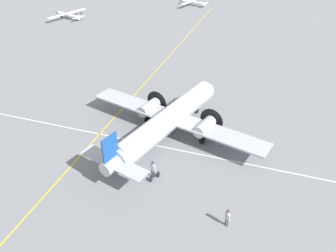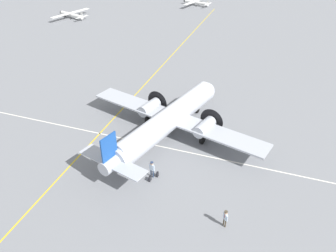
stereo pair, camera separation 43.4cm
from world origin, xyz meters
name	(u,v)px [view 2 (the right image)]	position (x,y,z in m)	size (l,w,h in m)	color
ground_plane	(168,138)	(0.00, 0.00, 0.00)	(300.00, 300.00, 0.00)	slate
apron_line_eastwest	(107,125)	(0.00, -7.84, 0.00)	(120.00, 0.16, 0.01)	gold
apron_line_northsouth	(162,147)	(1.88, 0.00, 0.00)	(0.16, 120.00, 0.01)	silver
airliner_main	(170,118)	(-0.37, 0.10, 2.46)	(19.93, 22.29, 5.58)	#ADB2BC
crew_foreground	(225,217)	(10.39, 8.59, 1.09)	(0.44, 0.45, 1.73)	#473D2D
passenger_boarding	(152,168)	(6.77, 0.73, 1.15)	(0.37, 0.61, 1.84)	navy
suitcase_near_door	(157,174)	(6.57, 1.19, 0.26)	(0.34, 0.18, 0.55)	#232328
suitcase_upright_spare	(150,179)	(7.38, 0.74, 0.26)	(0.45, 0.18, 0.56)	#232328
light_aircraft_distant	(71,15)	(-39.44, -38.65, 0.86)	(10.96, 8.37, 2.12)	white
light_aircraft_taxiing	(196,2)	(-61.63, -13.53, 0.85)	(10.73, 8.17, 2.07)	white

